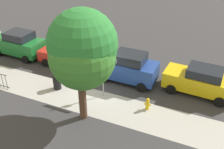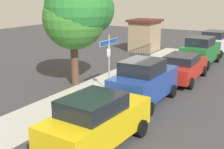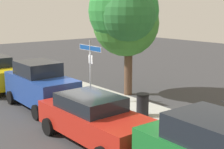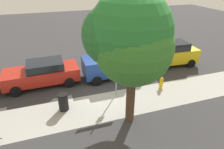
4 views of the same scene
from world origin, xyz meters
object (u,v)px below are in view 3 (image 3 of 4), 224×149
object	(u,v)px
shade_tree	(125,18)
car_blue	(40,85)
car_red	(94,118)
fire_hydrant	(64,83)
trash_bin	(143,105)
street_sign	(90,59)

from	to	relation	value
shade_tree	car_blue	xyz separation A→B (m)	(-0.83, -4.40, -3.03)
car_red	fire_hydrant	world-z (taller)	car_red
car_red	car_blue	bearing A→B (deg)	174.56
shade_tree	trash_bin	size ratio (longest dim) A/B	6.33
car_blue	fire_hydrant	world-z (taller)	car_blue
fire_hydrant	shade_tree	bearing A→B (deg)	30.65
car_red	trash_bin	xyz separation A→B (m)	(-0.94, 3.20, -0.34)
street_sign	fire_hydrant	size ratio (longest dim) A/B	3.92
street_sign	trash_bin	xyz separation A→B (m)	(3.17, 0.50, -1.66)
trash_bin	shade_tree	bearing A→B (deg)	152.63
shade_tree	trash_bin	world-z (taller)	shade_tree
shade_tree	fire_hydrant	distance (m)	5.20
street_sign	car_red	bearing A→B (deg)	-33.29
car_red	fire_hydrant	xyz separation A→B (m)	(-7.10, 2.90, -0.45)
car_red	fire_hydrant	distance (m)	7.68
fire_hydrant	car_red	bearing A→B (deg)	-22.20
fire_hydrant	trash_bin	xyz separation A→B (m)	(6.16, 0.30, 0.11)
street_sign	shade_tree	xyz separation A→B (m)	(0.15, 2.06, 1.93)
street_sign	fire_hydrant	world-z (taller)	street_sign
shade_tree	car_red	bearing A→B (deg)	-50.24
car_blue	car_red	world-z (taller)	car_blue
shade_tree	car_blue	bearing A→B (deg)	-100.70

